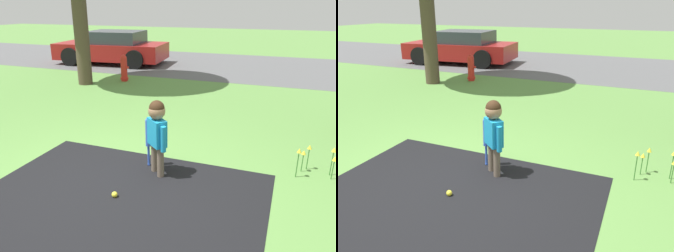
% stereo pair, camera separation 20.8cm
% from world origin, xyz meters
% --- Properties ---
extents(ground_plane, '(60.00, 60.00, 0.00)m').
position_xyz_m(ground_plane, '(0.00, 0.00, 0.00)').
color(ground_plane, '#5B8C42').
extents(street_strip, '(40.00, 6.00, 0.01)m').
position_xyz_m(street_strip, '(0.00, 9.33, 0.00)').
color(street_strip, '#59595B').
rests_on(street_strip, ground).
extents(child, '(0.34, 0.30, 1.03)m').
position_xyz_m(child, '(0.44, 0.50, 0.67)').
color(child, '#6B5B4C').
rests_on(child, ground).
extents(baseball_bat, '(0.07, 0.07, 0.71)m').
position_xyz_m(baseball_bat, '(0.23, 0.68, 0.46)').
color(baseball_bat, blue).
rests_on(baseball_bat, ground).
extents(sports_ball, '(0.07, 0.07, 0.07)m').
position_xyz_m(sports_ball, '(0.19, -0.22, 0.04)').
color(sports_ball, yellow).
rests_on(sports_ball, ground).
extents(fire_hydrant, '(0.27, 0.24, 0.78)m').
position_xyz_m(fire_hydrant, '(-2.71, 5.49, 0.38)').
color(fire_hydrant, red).
rests_on(fire_hydrant, ground).
extents(parked_car, '(4.30, 2.41, 1.23)m').
position_xyz_m(parked_car, '(-4.62, 8.19, 0.60)').
color(parked_car, maroon).
rests_on(parked_car, ground).
extents(flower_bed, '(0.60, 0.35, 0.42)m').
position_xyz_m(flower_bed, '(2.46, 1.20, 0.31)').
color(flower_bed, '#38702D').
rests_on(flower_bed, ground).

